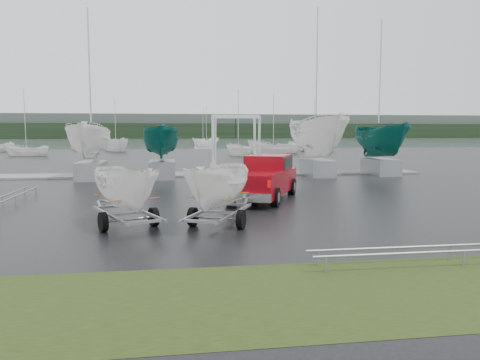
# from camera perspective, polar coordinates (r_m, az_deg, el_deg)

# --- Properties ---
(ground_plane) EXTENTS (120.00, 120.00, 0.00)m
(ground_plane) POSITION_cam_1_polar(r_m,az_deg,el_deg) (19.47, -1.18, -2.90)
(ground_plane) COLOR black
(ground_plane) RESTS_ON ground
(lake) EXTENTS (300.00, 300.00, 0.00)m
(lake) POSITION_cam_1_polar(r_m,az_deg,el_deg) (119.15, -7.37, 4.50)
(lake) COLOR slate
(lake) RESTS_ON ground
(grass_verge) EXTENTS (40.00, 40.00, 0.00)m
(grass_verge) POSITION_cam_1_polar(r_m,az_deg,el_deg) (8.97, 8.12, -13.66)
(grass_verge) COLOR black
(grass_verge) RESTS_ON ground
(dock) EXTENTS (30.00, 3.00, 0.12)m
(dock) POSITION_cam_1_polar(r_m,az_deg,el_deg) (32.31, -4.13, 0.73)
(dock) COLOR gray
(dock) RESTS_ON ground
(treeline) EXTENTS (300.00, 8.00, 6.00)m
(treeline) POSITION_cam_1_polar(r_m,az_deg,el_deg) (189.10, -7.83, 5.94)
(treeline) COLOR black
(treeline) RESTS_ON ground
(far_hill) EXTENTS (300.00, 6.00, 10.00)m
(far_hill) POSITION_cam_1_polar(r_m,az_deg,el_deg) (197.11, -7.87, 6.52)
(far_hill) COLOR #4C5651
(far_hill) RESTS_ON ground
(pickup_truck) EXTENTS (4.20, 6.05, 1.92)m
(pickup_truck) POSITION_cam_1_polar(r_m,az_deg,el_deg) (20.85, 3.10, 0.46)
(pickup_truck) COLOR maroon
(pickup_truck) RESTS_ON ground
(trailer_hitched) EXTENTS (2.59, 3.76, 4.51)m
(trailer_hitched) POSITION_cam_1_polar(r_m,az_deg,el_deg) (14.63, -2.66, 3.83)
(trailer_hitched) COLOR #95989D
(trailer_hitched) RESTS_ON ground
(trailer_parked) EXTENTS (2.50, 3.77, 4.35)m
(trailer_parked) POSITION_cam_1_polar(r_m,az_deg,el_deg) (14.79, -13.80, 3.36)
(trailer_parked) COLOR #95989D
(trailer_parked) RESTS_ON ground
(boat_hoist) EXTENTS (3.30, 2.18, 4.12)m
(boat_hoist) POSITION_cam_1_polar(r_m,az_deg,el_deg) (32.40, -0.55, 5.40)
(boat_hoist) COLOR silver
(boat_hoist) RESTS_ON ground
(keelboat_0) EXTENTS (2.38, 3.20, 10.55)m
(keelboat_0) POSITION_cam_1_polar(r_m,az_deg,el_deg) (30.48, -17.86, 7.16)
(keelboat_0) COLOR #95989D
(keelboat_0) RESTS_ON ground
(keelboat_1) EXTENTS (2.25, 3.20, 7.09)m
(keelboat_1) POSITION_cam_1_polar(r_m,az_deg,el_deg) (30.29, -9.56, 6.94)
(keelboat_1) COLOR #95989D
(keelboat_1) RESTS_ON ground
(keelboat_2) EXTENTS (2.92, 3.20, 11.11)m
(keelboat_2) POSITION_cam_1_polar(r_m,az_deg,el_deg) (31.67, 9.54, 8.88)
(keelboat_2) COLOR #95989D
(keelboat_2) RESTS_ON ground
(keelboat_3) EXTENTS (2.41, 3.20, 10.58)m
(keelboat_3) POSITION_cam_1_polar(r_m,az_deg,el_deg) (33.62, 16.92, 7.14)
(keelboat_3) COLOR #95989D
(keelboat_3) RESTS_ON ground
(mast_rack_0) EXTENTS (0.56, 6.50, 0.06)m
(mast_rack_0) POSITION_cam_1_polar(r_m,az_deg,el_deg) (21.29, -26.37, -1.81)
(mast_rack_0) COLOR #95989D
(mast_rack_0) RESTS_ON ground
(mast_rack_2) EXTENTS (7.00, 0.56, 0.06)m
(mast_rack_2) POSITION_cam_1_polar(r_m,az_deg,el_deg) (11.86, 24.98, -7.54)
(mast_rack_2) COLOR #95989D
(mast_rack_2) RESTS_ON ground
(moored_boat_0) EXTENTS (2.83, 2.79, 10.91)m
(moored_boat_0) POSITION_cam_1_polar(r_m,az_deg,el_deg) (62.46, -24.57, 2.70)
(moored_boat_0) COLOR white
(moored_boat_0) RESTS_ON ground
(moored_boat_1) EXTENTS (3.93, 3.98, 12.08)m
(moored_boat_1) POSITION_cam_1_polar(r_m,az_deg,el_deg) (73.84, -14.87, 3.46)
(moored_boat_1) COLOR white
(moored_boat_1) RESTS_ON ground
(moored_boat_2) EXTENTS (2.61, 2.66, 10.93)m
(moored_boat_2) POSITION_cam_1_polar(r_m,az_deg,el_deg) (57.40, -0.22, 3.00)
(moored_boat_2) COLOR white
(moored_boat_2) RESTS_ON ground
(moored_boat_3) EXTENTS (3.93, 3.93, 11.64)m
(moored_boat_3) POSITION_cam_1_polar(r_m,az_deg,el_deg) (72.37, 8.99, 3.54)
(moored_boat_3) COLOR white
(moored_boat_3) RESTS_ON ground
(moored_boat_5) EXTENTS (3.30, 3.31, 11.07)m
(moored_boat_5) POSITION_cam_1_polar(r_m,az_deg,el_deg) (99.27, -4.53, 4.25)
(moored_boat_5) COLOR white
(moored_boat_5) RESTS_ON ground
(moored_boat_6) EXTENTS (3.82, 3.82, 11.54)m
(moored_boat_6) POSITION_cam_1_polar(r_m,az_deg,el_deg) (93.65, -4.12, 4.14)
(moored_boat_6) COLOR white
(moored_boat_6) RESTS_ON ground
(moored_boat_7) EXTENTS (3.70, 3.66, 11.64)m
(moored_boat_7) POSITION_cam_1_polar(r_m,az_deg,el_deg) (63.34, 4.08, 3.26)
(moored_boat_7) COLOR white
(moored_boat_7) RESTS_ON ground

